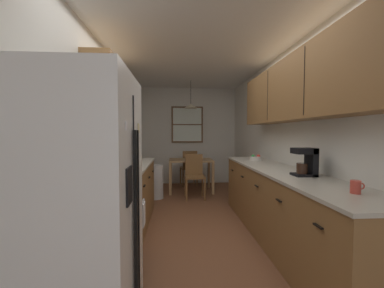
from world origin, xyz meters
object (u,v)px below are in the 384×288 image
at_px(dining_table, 191,165).
at_px(dining_chair_near, 194,174).
at_px(trash_bin, 156,182).
at_px(mug_by_coffeemaker, 356,187).
at_px(stove_range, 105,224).
at_px(microwave_over_range, 90,104).
at_px(coffee_maker, 307,161).
at_px(dining_chair_far, 189,166).
at_px(refrigerator, 79,207).
at_px(storage_canister, 119,163).
at_px(fruit_bowl, 256,158).

distance_m(dining_table, dining_chair_near, 0.58).
height_order(dining_chair_near, trash_bin, dining_chair_near).
distance_m(dining_chair_near, mug_by_coffeemaker, 3.44).
relative_size(stove_range, dining_chair_near, 1.22).
bearing_deg(microwave_over_range, trash_bin, 81.10).
relative_size(dining_chair_near, coffee_maker, 3.07).
bearing_deg(dining_chair_far, dining_chair_near, -87.68).
bearing_deg(dining_chair_near, dining_chair_far, 92.32).
bearing_deg(coffee_maker, microwave_over_range, -177.91).
bearing_deg(coffee_maker, dining_chair_near, 111.20).
height_order(refrigerator, dining_chair_near, refrigerator).
relative_size(stove_range, storage_canister, 6.50).
bearing_deg(microwave_over_range, coffee_maker, 2.09).
distance_m(refrigerator, coffee_maker, 2.19).
bearing_deg(fruit_bowl, refrigerator, -130.52).
relative_size(mug_by_coffeemaker, fruit_bowl, 0.54).
distance_m(trash_bin, fruit_bowl, 2.11).
height_order(stove_range, dining_chair_near, stove_range).
bearing_deg(dining_table, mug_by_coffeemaker, -75.59).
relative_size(dining_table, trash_bin, 1.44).
distance_m(stove_range, dining_chair_far, 3.89).
height_order(refrigerator, mug_by_coffeemaker, refrigerator).
xyz_separation_m(trash_bin, storage_canister, (-0.30, -1.97, 0.64)).
xyz_separation_m(dining_table, dining_chair_far, (-0.01, 0.56, -0.12)).
bearing_deg(dining_table, dining_chair_near, -85.90).
xyz_separation_m(trash_bin, mug_by_coffeemaker, (1.74, -3.27, 0.60)).
bearing_deg(dining_table, microwave_over_range, -109.99).
xyz_separation_m(stove_range, dining_chair_near, (1.08, 2.62, 0.03)).
distance_m(dining_chair_far, fruit_bowl, 2.44).
relative_size(microwave_over_range, fruit_bowl, 2.91).
xyz_separation_m(microwave_over_range, dining_chair_near, (1.20, 2.62, -1.12)).
height_order(dining_table, dining_chair_near, dining_chair_near).
distance_m(dining_chair_near, fruit_bowl, 1.48).
xyz_separation_m(stove_range, storage_canister, (-0.01, 0.63, 0.51)).
bearing_deg(microwave_over_range, mug_by_coffeemaker, -17.22).
distance_m(microwave_over_range, storage_canister, 0.90).
bearing_deg(mug_by_coffeemaker, coffee_maker, 87.21).
bearing_deg(fruit_bowl, dining_chair_far, 114.31).
relative_size(dining_chair_far, mug_by_coffeemaker, 8.29).
xyz_separation_m(stove_range, mug_by_coffeemaker, (2.03, -0.66, 0.48)).
relative_size(storage_canister, coffee_maker, 0.58).
bearing_deg(coffee_maker, dining_table, 108.28).
relative_size(dining_chair_near, mug_by_coffeemaker, 8.29).
height_order(storage_canister, mug_by_coffeemaker, storage_canister).
distance_m(refrigerator, fruit_bowl, 3.04).
height_order(dining_chair_far, trash_bin, dining_chair_far).
bearing_deg(mug_by_coffeemaker, stove_range, 161.88).
bearing_deg(stove_range, refrigerator, -85.94).
relative_size(dining_table, coffee_maker, 3.38).
height_order(stove_range, microwave_over_range, microwave_over_range).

